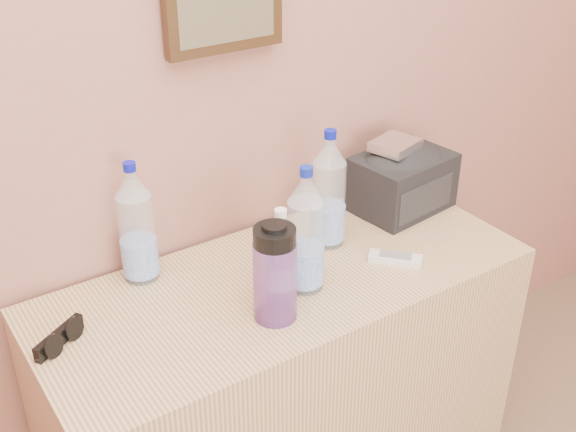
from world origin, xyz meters
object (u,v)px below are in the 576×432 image
object	(u,v)px
pet_large_b	(137,229)
pet_small	(281,262)
dresser	(285,395)
toiletry_bag	(402,179)
nalgene_bottle	(275,273)
ac_remote	(395,259)
sunglasses	(59,338)
pet_large_d	(305,236)
foil_packet	(395,145)
pet_large_c	(328,195)

from	to	relation	value
pet_large_b	pet_small	distance (m)	0.36
dresser	pet_large_b	size ratio (longest dim) A/B	3.99
pet_large_b	toiletry_bag	distance (m)	0.77
pet_large_b	nalgene_bottle	xyz separation A→B (m)	(0.19, -0.32, -0.02)
pet_small	nalgene_bottle	bearing A→B (deg)	-135.16
pet_large_b	ac_remote	size ratio (longest dim) A/B	2.30
dresser	ac_remote	world-z (taller)	ac_remote
pet_large_b	pet_small	world-z (taller)	pet_large_b
pet_small	nalgene_bottle	world-z (taller)	pet_small
sunglasses	ac_remote	xyz separation A→B (m)	(0.82, -0.15, -0.01)
dresser	ac_remote	bearing A→B (deg)	-19.17
pet_large_d	ac_remote	size ratio (longest dim) A/B	2.36
nalgene_bottle	foil_packet	xyz separation A→B (m)	(0.56, 0.25, 0.08)
pet_large_c	sunglasses	size ratio (longest dim) A/B	2.30
pet_large_b	pet_small	bearing A→B (deg)	-49.64
pet_large_c	nalgene_bottle	bearing A→B (deg)	-146.11
pet_large_c	nalgene_bottle	world-z (taller)	pet_large_c
pet_small	ac_remote	xyz separation A→B (m)	(0.33, -0.02, -0.10)
pet_large_c	ac_remote	distance (m)	0.24
pet_large_d	pet_small	bearing A→B (deg)	-168.55
pet_small	foil_packet	world-z (taller)	pet_small
pet_large_d	ac_remote	distance (m)	0.29
pet_large_b	pet_large_c	xyz separation A→B (m)	(0.48, -0.12, 0.00)
dresser	toiletry_bag	xyz separation A→B (m)	(0.48, 0.12, 0.48)
ac_remote	sunglasses	bearing A→B (deg)	-142.81
nalgene_bottle	ac_remote	size ratio (longest dim) A/B	1.79
pet_small	toiletry_bag	xyz separation A→B (m)	(0.54, 0.19, -0.01)
dresser	nalgene_bottle	bearing A→B (deg)	-131.74
pet_large_d	nalgene_bottle	bearing A→B (deg)	-153.97
pet_large_c	foil_packet	xyz separation A→B (m)	(0.27, 0.05, 0.05)
pet_small	nalgene_bottle	xyz separation A→B (m)	(-0.04, -0.04, 0.01)
sunglasses	foil_packet	size ratio (longest dim) A/B	1.11
toiletry_bag	nalgene_bottle	bearing A→B (deg)	-164.94
pet_large_d	nalgene_bottle	size ratio (longest dim) A/B	1.32
pet_large_d	dresser	bearing A→B (deg)	110.18
sunglasses	toiletry_bag	distance (m)	1.02
pet_large_c	pet_small	bearing A→B (deg)	-148.49
foil_packet	nalgene_bottle	bearing A→B (deg)	-155.99
pet_large_c	foil_packet	bearing A→B (deg)	11.31
sunglasses	ac_remote	world-z (taller)	sunglasses
dresser	foil_packet	xyz separation A→B (m)	(0.45, 0.13, 0.58)
dresser	pet_large_d	bearing A→B (deg)	-69.82
nalgene_bottle	ac_remote	world-z (taller)	nalgene_bottle
nalgene_bottle	toiletry_bag	size ratio (longest dim) A/B	0.89
pet_large_b	sunglasses	distance (m)	0.31
nalgene_bottle	foil_packet	size ratio (longest dim) A/B	1.92
sunglasses	ac_remote	distance (m)	0.83
pet_large_d	pet_small	distance (m)	0.09
dresser	pet_large_d	size ratio (longest dim) A/B	3.89
ac_remote	foil_packet	bearing A→B (deg)	99.27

